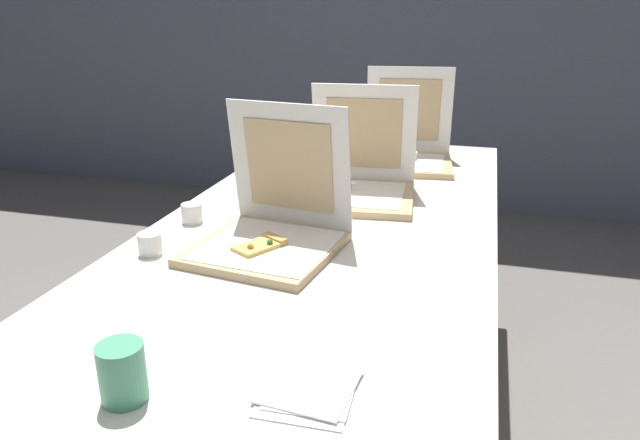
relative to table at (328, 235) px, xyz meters
The scene contains 11 objects.
wall_back 2.55m from the table, 90.00° to the left, with size 10.00×0.10×2.60m, color slate.
table is the anchor object (origin of this frame).
pizza_box_front 0.28m from the table, 109.53° to the right, with size 0.38×0.39×0.36m.
pizza_box_middle 0.26m from the table, 79.21° to the left, with size 0.38×0.38×0.36m.
pizza_box_back 0.72m from the table, 79.43° to the left, with size 0.38×0.39×0.36m.
cup_white_near_center 0.40m from the table, 161.88° to the right, with size 0.06×0.06×0.06m, color white.
cup_white_near_left 0.52m from the table, 135.60° to the right, with size 0.06×0.06×0.06m, color white.
cup_white_mid 0.26m from the table, behind, with size 0.06×0.06×0.06m, color white.
cup_white_far 0.42m from the table, 129.62° to the left, with size 0.06×0.06×0.06m, color white.
cup_printed_front 0.90m from the table, 96.34° to the right, with size 0.07×0.07×0.10m, color #4C9E75.
napkin_pile 0.82m from the table, 77.29° to the right, with size 0.16×0.17×0.01m.
Camera 1 is at (0.41, -0.97, 1.34)m, focal length 33.16 mm.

